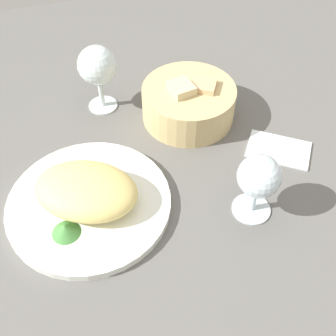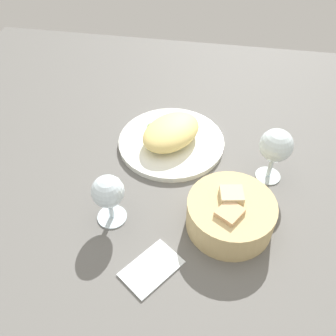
# 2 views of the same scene
# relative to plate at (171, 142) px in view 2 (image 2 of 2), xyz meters

# --- Properties ---
(ground_plane) EXTENTS (1.40, 1.40, 0.02)m
(ground_plane) POSITION_rel_plate_xyz_m (0.16, -0.01, -0.02)
(ground_plane) COLOR #5D5C58
(plate) EXTENTS (0.26, 0.26, 0.01)m
(plate) POSITION_rel_plate_xyz_m (0.00, 0.00, 0.00)
(plate) COLOR white
(plate) RESTS_ON ground_plane
(omelette) EXTENTS (0.20, 0.18, 0.05)m
(omelette) POSITION_rel_plate_xyz_m (0.00, 0.00, 0.03)
(omelette) COLOR #EED279
(omelette) RESTS_ON plate
(lettuce_garnish) EXTENTS (0.04, 0.04, 0.02)m
(lettuce_garnish) POSITION_rel_plate_xyz_m (-0.04, -0.05, 0.02)
(lettuce_garnish) COLOR #43833D
(lettuce_garnish) RESTS_ON plate
(bread_basket) EXTENTS (0.17, 0.17, 0.08)m
(bread_basket) POSITION_rel_plate_xyz_m (0.22, 0.15, 0.03)
(bread_basket) COLOR tan
(bread_basket) RESTS_ON ground_plane
(wine_glass_near) EXTENTS (0.07, 0.07, 0.11)m
(wine_glass_near) POSITION_rel_plate_xyz_m (0.24, -0.08, 0.07)
(wine_glass_near) COLOR silver
(wine_glass_near) RESTS_ON ground_plane
(wine_glass_far) EXTENTS (0.07, 0.07, 0.13)m
(wine_glass_far) POSITION_rel_plate_xyz_m (0.07, 0.24, 0.08)
(wine_glass_far) COLOR silver
(wine_glass_far) RESTS_ON ground_plane
(folded_napkin) EXTENTS (0.13, 0.12, 0.01)m
(folded_napkin) POSITION_rel_plate_xyz_m (0.35, 0.02, -0.00)
(folded_napkin) COLOR white
(folded_napkin) RESTS_ON ground_plane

